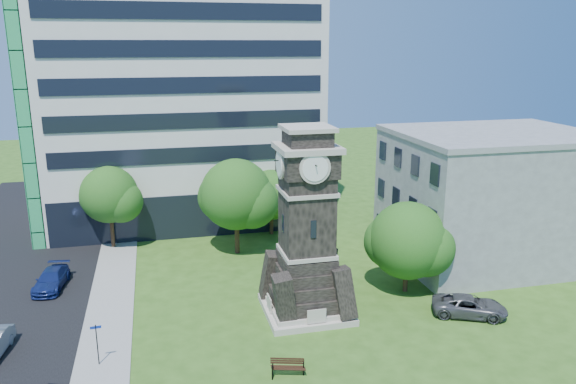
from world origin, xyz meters
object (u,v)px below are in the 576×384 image
object	(u,v)px
car_east_lot	(470,306)
street_sign	(97,340)
car_street_north	(51,280)
park_bench	(288,366)
clock_tower	(307,236)

from	to	relation	value
car_east_lot	street_sign	size ratio (longest dim) A/B	1.95
car_east_lot	street_sign	xyz separation A→B (m)	(-22.78, -0.44, 0.86)
street_sign	car_east_lot	bearing A→B (deg)	-2.50
car_street_north	car_east_lot	bearing A→B (deg)	-14.45
park_bench	car_street_north	bearing A→B (deg)	149.62
street_sign	park_bench	bearing A→B (deg)	-22.35
clock_tower	car_street_north	size ratio (longest dim) A/B	2.72
car_street_north	street_sign	world-z (taller)	street_sign
car_east_lot	clock_tower	bearing A→B (deg)	97.95
car_street_north	car_east_lot	xyz separation A→B (m)	(26.88, -10.84, 0.00)
car_street_north	park_bench	xyz separation A→B (m)	(13.92, -14.61, -0.16)
park_bench	street_sign	xyz separation A→B (m)	(-9.82, 3.33, 1.02)
clock_tower	park_bench	distance (m)	8.74
park_bench	clock_tower	bearing A→B (deg)	83.12
car_street_north	clock_tower	bearing A→B (deg)	-17.65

